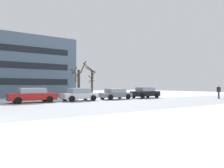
# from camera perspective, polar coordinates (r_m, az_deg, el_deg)

# --- Properties ---
(parked_car_red) EXTENTS (4.54, 2.12, 1.46)m
(parked_car_red) POSITION_cam_1_polar(r_m,az_deg,el_deg) (21.78, -21.40, -2.93)
(parked_car_red) COLOR red
(parked_car_red) RESTS_ON ground
(parked_car_white) EXTENTS (4.04, 2.25, 1.44)m
(parked_car_white) POSITION_cam_1_polar(r_m,az_deg,el_deg) (23.20, -9.19, -2.86)
(parked_car_white) COLOR white
(parked_car_white) RESTS_ON ground
(parked_car_gray) EXTENTS (4.22, 2.13, 1.36)m
(parked_car_gray) POSITION_cam_1_polar(r_m,az_deg,el_deg) (25.70, 0.95, -2.73)
(parked_car_gray) COLOR slate
(parked_car_gray) RESTS_ON ground
(parked_car_black) EXTENTS (4.22, 2.11, 1.53)m
(parked_car_black) POSITION_cam_1_polar(r_m,az_deg,el_deg) (28.73, 9.30, -2.36)
(parked_car_black) COLOR black
(parked_car_black) RESTS_ON ground
(pedestrian_crossing) EXTENTS (0.38, 0.43, 1.75)m
(pedestrian_crossing) POSITION_cam_1_polar(r_m,az_deg,el_deg) (29.87, 27.71, -1.75)
(pedestrian_crossing) COLOR #2D334C
(pedestrian_crossing) RESTS_ON ground
(tree_far_mid) EXTENTS (1.75, 1.75, 4.88)m
(tree_far_mid) POSITION_cam_1_polar(r_m,az_deg,el_deg) (28.49, -5.72, 0.73)
(tree_far_mid) COLOR #423326
(tree_far_mid) RESTS_ON ground
(tree_far_left) EXTENTS (1.95, 2.14, 5.09)m
(tree_far_left) POSITION_cam_1_polar(r_m,az_deg,el_deg) (28.29, -9.35, 0.75)
(tree_far_left) COLOR #423326
(tree_far_left) RESTS_ON ground
(building_far_right) EXTENTS (14.53, 8.26, 9.19)m
(building_far_right) POSITION_cam_1_polar(r_m,az_deg,el_deg) (35.01, -23.71, 4.25)
(building_far_right) COLOR slate
(building_far_right) RESTS_ON ground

